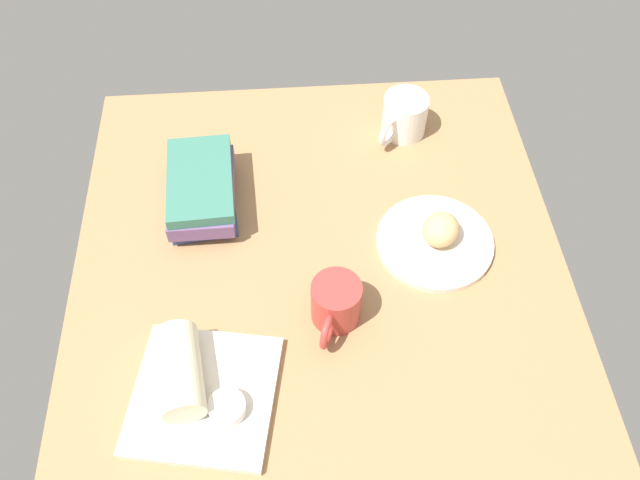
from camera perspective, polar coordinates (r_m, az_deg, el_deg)
The scene contains 9 objects.
dining_table at distance 116.79cm, azimuth 0.25°, elevation -5.13°, with size 110.00×90.00×4.00cm, color #9E754C.
round_plate at distance 122.24cm, azimuth 10.08°, elevation -0.18°, with size 21.77×21.77×1.40cm, color silver.
scone_pastry at distance 119.71cm, azimuth 10.61°, elevation 0.91°, with size 7.44×6.64×5.68cm, color tan.
square_plate at distance 106.92cm, azimuth -10.20°, elevation -13.34°, with size 22.20×22.20×1.60cm, color silver.
sauce_cup at distance 103.38cm, azimuth -8.20°, elevation -14.40°, with size 5.84×5.84×2.28cm.
breakfast_wrap at distance 104.65cm, azimuth -12.23°, elevation -11.23°, with size 6.81×6.81×14.59cm, color beige.
book_stack at distance 125.74cm, azimuth -10.41°, elevation 4.28°, with size 21.65×14.12×7.93cm.
coffee_mug at distance 108.77cm, azimuth 1.38°, elevation -5.61°, with size 12.80×8.54×8.63cm.
second_mug at distance 138.62cm, azimuth 7.41°, elevation 10.81°, with size 12.15×11.22×8.80cm.
Camera 1 is at (-60.26, 4.87, 101.92)cm, focal length 36.28 mm.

